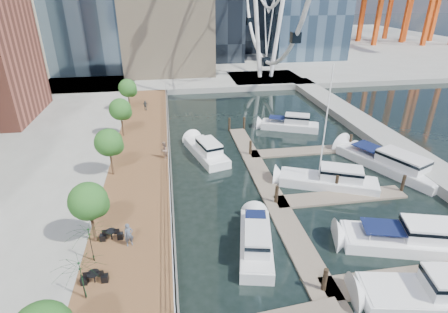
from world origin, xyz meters
The scene contains 16 objects.
ground centered at (0.00, 0.00, 0.00)m, with size 520.00×520.00×0.00m, color black.
boardwalk centered at (-9.00, 15.00, 0.50)m, with size 6.00×60.00×1.00m, color brown.
seawall centered at (-6.00, 15.00, 0.50)m, with size 0.25×60.00×1.00m, color #595954.
land_far centered at (0.00, 102.00, 0.50)m, with size 200.00×114.00×1.00m, color gray.
breakwater centered at (20.00, 20.00, 0.50)m, with size 4.00×60.00×1.00m, color gray.
pier centered at (14.00, 52.00, 0.50)m, with size 14.00×12.00×1.00m, color gray.
railing centered at (-6.10, 15.00, 1.52)m, with size 0.10×60.00×1.05m, color white, non-canonical shape.
floating_docks centered at (7.97, 9.98, 0.49)m, with size 16.00×34.00×2.60m.
street_trees centered at (-11.40, 14.00, 4.29)m, with size 2.60×42.60×4.60m.
cafe_tables centered at (-10.40, -2.00, 1.37)m, with size 2.50×13.70×0.74m.
yacht_foreground centered at (11.14, 0.94, 0.00)m, with size 2.93×10.92×2.15m, color white, non-canonical shape.
pedestrian_near centered at (-8.99, 3.18, 1.87)m, with size 0.63×0.41×1.73m, color #464F5E.
pedestrian_mid centered at (-6.53, 16.81, 1.90)m, with size 0.88×0.68×1.81m, color gray.
pedestrian_far centered at (-9.12, 33.54, 1.74)m, with size 0.87×0.36×1.48m, color #31373D.
moored_yachts centered at (8.58, 10.38, 0.00)m, with size 24.85×34.05×11.50m.
cafe_seating centered at (-10.81, -2.67, 2.35)m, with size 4.48×13.94×2.73m.
Camera 1 is at (-5.62, -16.78, 16.94)m, focal length 28.00 mm.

